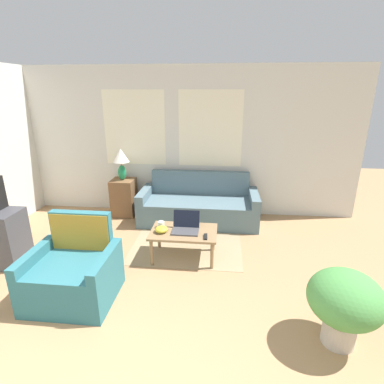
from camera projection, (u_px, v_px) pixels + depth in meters
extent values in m
cube|color=silver|center=(177.00, 143.00, 5.33)|extent=(6.37, 0.05, 2.60)
cube|color=white|center=(135.00, 128.00, 5.30)|extent=(1.10, 0.01, 1.30)
cube|color=white|center=(210.00, 129.00, 5.17)|extent=(1.10, 0.01, 1.30)
cube|color=#9E8966|center=(189.00, 237.00, 4.69)|extent=(1.59, 1.78, 0.01)
cube|color=slate|center=(198.00, 211.00, 5.18)|extent=(1.73, 0.81, 0.41)
cube|color=slate|center=(200.00, 193.00, 5.44)|extent=(1.73, 0.12, 0.83)
cube|color=slate|center=(145.00, 205.00, 5.25)|extent=(0.14, 0.81, 0.56)
cube|color=slate|center=(253.00, 209.00, 5.07)|extent=(0.14, 0.81, 0.56)
cube|color=#2D6B75|center=(73.00, 281.00, 3.24)|extent=(0.69, 0.76, 0.45)
cube|color=#2D6B75|center=(84.00, 247.00, 3.48)|extent=(0.69, 0.10, 0.90)
cube|color=#2D6B75|center=(37.00, 274.00, 3.26)|extent=(0.10, 0.76, 0.57)
cube|color=#2D6B75|center=(108.00, 278.00, 3.18)|extent=(0.10, 0.76, 0.57)
cube|color=#A87F28|center=(81.00, 241.00, 3.39)|extent=(0.67, 0.01, 0.65)
cube|color=brown|center=(124.00, 197.00, 5.45)|extent=(0.40, 0.40, 0.67)
ellipsoid|color=#1E8451|center=(122.00, 173.00, 5.30)|extent=(0.15, 0.15, 0.26)
cylinder|color=tan|center=(121.00, 164.00, 5.24)|extent=(0.02, 0.02, 0.06)
cone|color=white|center=(121.00, 155.00, 5.20)|extent=(0.28, 0.28, 0.23)
cube|color=#8E704C|center=(184.00, 232.00, 4.00)|extent=(0.89, 0.57, 0.03)
cylinder|color=#8E704C|center=(152.00, 253.00, 3.88)|extent=(0.04, 0.04, 0.37)
cylinder|color=#8E704C|center=(212.00, 256.00, 3.81)|extent=(0.04, 0.04, 0.37)
cylinder|color=#8E704C|center=(159.00, 236.00, 4.33)|extent=(0.04, 0.04, 0.37)
cylinder|color=#8E704C|center=(213.00, 239.00, 4.25)|extent=(0.04, 0.04, 0.37)
cube|color=#47474C|center=(185.00, 232.00, 3.96)|extent=(0.35, 0.23, 0.02)
cube|color=black|center=(186.00, 219.00, 4.05)|extent=(0.35, 0.07, 0.23)
cylinder|color=white|center=(161.00, 224.00, 4.09)|extent=(0.09, 0.09, 0.09)
ellipsoid|color=gold|center=(161.00, 229.00, 3.95)|extent=(0.17, 0.17, 0.08)
cube|color=black|center=(206.00, 237.00, 3.82)|extent=(0.05, 0.15, 0.02)
cylinder|color=#BCB2A3|center=(339.00, 331.00, 2.70)|extent=(0.29, 0.29, 0.24)
ellipsoid|color=#4C9347|center=(345.00, 298.00, 2.58)|extent=(0.64, 0.64, 0.48)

